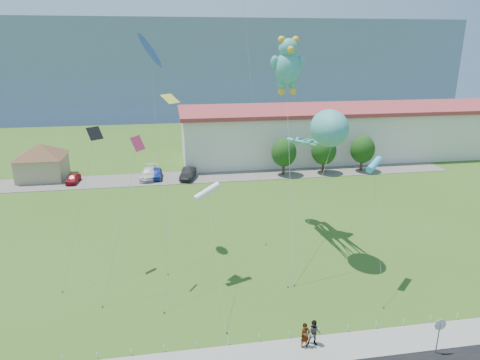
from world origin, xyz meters
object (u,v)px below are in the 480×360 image
Objects in this scene: parked_car_red at (73,178)px; warehouse at (360,131)px; parked_car_black at (188,173)px; parked_car_white at (149,173)px; pedestrian_right at (314,333)px; stop_sign at (440,328)px; octopus_kite at (323,135)px; teddy_bear_kite at (288,64)px; pedestrian_left at (305,335)px; parked_car_blue at (156,173)px; pavilion at (41,158)px.

warehouse is at bearing 15.97° from parked_car_red.
parked_car_white is at bearing -177.44° from parked_car_black.
pedestrian_right is 37.14m from parked_car_black.
stop_sign is 43.86m from parked_car_white.
pedestrian_right is 16.44m from octopus_kite.
teddy_bear_kite is at bearing 103.41° from stop_sign.
warehouse is 39.71m from octopus_kite.
warehouse is 13.27× the size of parked_car_black.
octopus_kite reaches higher than pedestrian_left.
parked_car_red is at bearing -177.51° from parked_car_blue.
parked_car_red is 0.78× the size of parked_car_black.
parked_car_white is (-35.22, -8.56, -3.30)m from warehouse.
octopus_kite reaches higher than parked_car_blue.
teddy_bear_kite reaches higher than pedestrian_left.
parked_car_red is 10.21m from parked_car_white.
pavilion is 5.48× the size of pedestrian_left.
pedestrian_left reaches higher than parked_car_black.
warehouse reaches higher than parked_car_blue.
warehouse is 24.40× the size of stop_sign.
octopus_kite is (10.46, -24.33, 10.13)m from parked_car_black.
pavilion is 5.26× the size of pedestrian_right.
stop_sign is 1.49× the size of pedestrian_left.
parked_car_blue is at bearing 114.25° from stop_sign.
stop_sign is at bearing -48.80° from parked_car_red.
parked_car_white is at bearing 115.28° from stop_sign.
stop_sign reaches higher than pedestrian_right.
parked_car_blue is (11.16, 0.16, 0.11)m from parked_car_red.
pavilion is 0.69× the size of octopus_kite.
stop_sign is at bearing -56.79° from parked_car_black.
octopus_kite reaches higher than parked_car_red.
parked_car_red is at bearing 105.81° from pedestrian_left.
pedestrian_right is 0.42× the size of parked_car_blue.
parked_car_black is at bearing -3.84° from parked_car_white.
pedestrian_right is 39.48m from parked_car_white.
parked_car_blue is at bearing -165.62° from warehouse.
parked_car_blue is at bearing -5.44° from parked_car_white.
parked_car_black is (-13.28, 38.53, -1.05)m from stop_sign.
pedestrian_right is at bearing -55.01° from parked_car_red.
pavilion is 47.91m from pedestrian_left.
pedestrian_right is at bearing -56.88° from pavilion.
octopus_kite is at bearing -42.40° from pavilion.
pavilion is at bearing 128.44° from stop_sign.
parked_car_white is (-10.90, 37.83, -0.12)m from pedestrian_left.
warehouse reaches higher than stop_sign.
octopus_kite reaches higher than parked_car_black.
octopus_kite is at bearing -70.82° from teddy_bear_kite.
parked_car_black is (-6.08, 36.64, -0.16)m from pedestrian_right.
pedestrian_left is 23.64m from teddy_bear_kite.
pavilion is at bearing 138.19° from pedestrian_right.
parked_car_white is at bearing -9.81° from pavilion.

